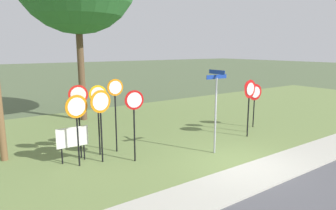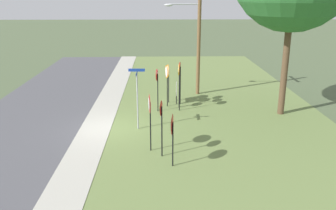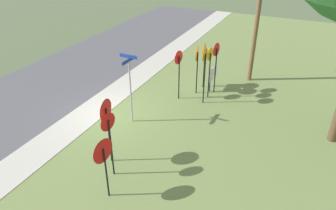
# 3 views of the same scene
# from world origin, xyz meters

# --- Properties ---
(ground_plane) EXTENTS (160.00, 160.00, 0.00)m
(ground_plane) POSITION_xyz_m (0.00, 0.00, 0.00)
(ground_plane) COLOR #4C5B3D
(road_asphalt) EXTENTS (44.00, 6.40, 0.01)m
(road_asphalt) POSITION_xyz_m (0.00, -4.80, 0.01)
(road_asphalt) COLOR #4C4C51
(road_asphalt) RESTS_ON ground_plane
(sidewalk_strip) EXTENTS (44.00, 1.60, 0.06)m
(sidewalk_strip) POSITION_xyz_m (0.00, -0.80, 0.03)
(sidewalk_strip) COLOR #ADAA9E
(sidewalk_strip) RESTS_ON ground_plane
(grass_median) EXTENTS (44.00, 12.00, 0.04)m
(grass_median) POSITION_xyz_m (0.00, 6.00, 0.02)
(grass_median) COLOR olive
(grass_median) RESTS_ON ground_plane
(stop_sign_near_left) EXTENTS (0.67, 0.14, 2.54)m
(stop_sign_near_left) POSITION_xyz_m (-2.83, 2.40, 1.87)
(stop_sign_near_left) COLOR black
(stop_sign_near_left) RESTS_ON grass_median
(stop_sign_near_right) EXTENTS (0.77, 0.13, 2.45)m
(stop_sign_near_right) POSITION_xyz_m (-4.60, 3.08, 1.83)
(stop_sign_near_right) COLOR black
(stop_sign_near_right) RESTS_ON grass_median
(stop_sign_far_left) EXTENTS (0.63, 0.10, 2.82)m
(stop_sign_far_left) POSITION_xyz_m (-2.93, 3.68, 2.04)
(stop_sign_far_left) COLOR black
(stop_sign_far_left) RESTS_ON grass_median
(stop_sign_far_center) EXTENTS (0.67, 0.15, 2.68)m
(stop_sign_far_center) POSITION_xyz_m (-4.28, 3.80, 1.97)
(stop_sign_far_center) COLOR black
(stop_sign_far_center) RESTS_ON grass_median
(stop_sign_far_right) EXTENTS (0.64, 0.12, 2.63)m
(stop_sign_far_right) POSITION_xyz_m (-3.60, 3.70, 1.93)
(stop_sign_far_right) COLOR black
(stop_sign_far_right) RESTS_ON grass_median
(stop_sign_center_tall) EXTENTS (0.77, 0.16, 2.55)m
(stop_sign_center_tall) POSITION_xyz_m (-3.80, 2.98, 1.91)
(stop_sign_center_tall) COLOR black
(stop_sign_center_tall) RESTS_ON grass_median
(yield_sign_near_left) EXTENTS (0.64, 0.14, 2.49)m
(yield_sign_near_left) POSITION_xyz_m (3.36, 2.59, 1.88)
(yield_sign_near_left) COLOR black
(yield_sign_near_left) RESTS_ON grass_median
(yield_sign_near_right) EXTENTS (0.82, 0.15, 2.20)m
(yield_sign_near_right) POSITION_xyz_m (4.30, 3.01, 1.67)
(yield_sign_near_right) COLOR black
(yield_sign_near_right) RESTS_ON grass_median
(yield_sign_far_left) EXTENTS (0.82, 0.13, 2.58)m
(yield_sign_far_left) POSITION_xyz_m (2.77, 2.09, 1.98)
(yield_sign_far_left) COLOR black
(yield_sign_far_left) RESTS_ON grass_median
(street_name_post) EXTENTS (0.96, 0.82, 3.16)m
(street_name_post) POSITION_xyz_m (0.05, 1.41, 1.91)
(street_name_post) COLOR #9EA0A8
(street_name_post) RESTS_ON grass_median
(notice_board) EXTENTS (1.10, 0.08, 1.25)m
(notice_board) POSITION_xyz_m (-4.63, 3.61, 0.87)
(notice_board) COLOR black
(notice_board) RESTS_ON grass_median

